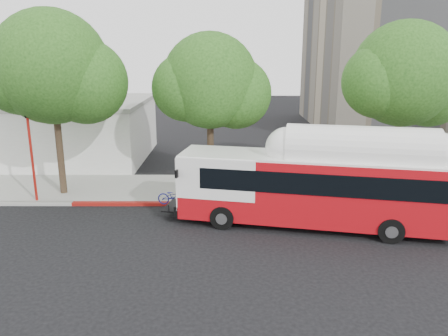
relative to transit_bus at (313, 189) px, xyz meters
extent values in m
plane|color=black|center=(-3.68, -1.22, -1.73)|extent=(120.00, 120.00, 0.00)
cube|color=gray|center=(-3.68, 5.28, -1.65)|extent=(60.00, 5.00, 0.15)
cube|color=gray|center=(-3.68, 2.68, -1.65)|extent=(60.00, 0.30, 0.15)
cube|color=maroon|center=(-6.68, 2.68, -1.65)|extent=(10.00, 0.32, 0.16)
cylinder|color=#2D2116|center=(-12.68, 4.28, 1.31)|extent=(0.36, 0.36, 6.08)
sphere|color=#1C4413|center=(-12.68, 4.28, 5.11)|extent=(5.80, 5.80, 5.80)
sphere|color=#1C4413|center=(-11.09, 4.48, 4.35)|extent=(4.35, 4.35, 4.35)
cylinder|color=#2D2116|center=(-4.68, 4.78, 0.99)|extent=(0.36, 0.36, 5.44)
sphere|color=#1C4413|center=(-4.68, 4.78, 4.39)|extent=(5.00, 5.00, 5.00)
sphere|color=#1C4413|center=(-3.31, 4.98, 3.71)|extent=(3.75, 3.75, 3.75)
cylinder|color=#2D2116|center=(5.32, 4.58, 1.15)|extent=(0.36, 0.36, 5.76)
sphere|color=#1C4413|center=(5.32, 4.58, 4.75)|extent=(5.40, 5.40, 5.40)
sphere|color=#1C4413|center=(6.80, 4.78, 4.03)|extent=(4.05, 4.05, 4.05)
cube|color=silver|center=(-17.68, 12.78, 0.27)|extent=(16.00, 10.00, 4.00)
cube|color=gray|center=(-17.68, 12.78, 2.37)|extent=(16.20, 10.20, 0.30)
cube|color=#B00C13|center=(-0.09, 0.02, 0.01)|extent=(11.87, 4.79, 2.80)
cube|color=black|center=(0.39, -0.08, 0.59)|extent=(10.74, 4.62, 0.92)
cube|color=white|center=(-0.09, 0.02, 1.45)|extent=(11.85, 4.72, 0.10)
cube|color=white|center=(1.81, -0.37, 1.70)|extent=(6.45, 3.14, 0.53)
cube|color=black|center=(-6.29, 1.29, -1.24)|extent=(1.11, 1.86, 0.06)
imported|color=navy|center=(-6.29, 1.29, -0.78)|extent=(0.90, 1.74, 0.87)
cylinder|color=#AF1A12|center=(-13.63, 3.01, 0.51)|extent=(0.13, 0.13, 4.47)
cube|color=black|center=(-13.63, 3.01, 2.86)|extent=(0.06, 0.45, 0.28)
camera|label=1|loc=(-3.88, -18.32, 5.91)|focal=35.00mm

